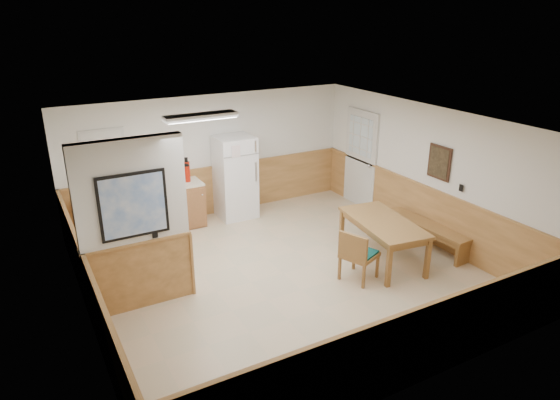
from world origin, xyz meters
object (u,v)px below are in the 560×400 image
soap_bottle (107,188)px  dining_bench (427,229)px  refrigerator (235,177)px  dining_chair (356,253)px  dining_table (383,226)px  fire_extinguisher (187,171)px

soap_bottle → dining_bench: bearing=-32.1°
refrigerator → dining_chair: size_ratio=2.00×
dining_table → fire_extinguisher: (-2.34, 3.11, 0.46)m
dining_chair → dining_bench: bearing=-11.0°
dining_bench → fire_extinguisher: fire_extinguisher is taller
dining_bench → refrigerator: bearing=124.8°
dining_table → soap_bottle: (-3.85, 3.13, 0.36)m
dining_table → soap_bottle: soap_bottle is taller
dining_chair → soap_bottle: 4.64m
dining_bench → fire_extinguisher: 4.65m
dining_chair → fire_extinguisher: bearing=92.0°
fire_extinguisher → soap_bottle: size_ratio=2.08×
dining_chair → fire_extinguisher: size_ratio=1.75×
fire_extinguisher → dining_chair: bearing=-83.8°
refrigerator → fire_extinguisher: bearing=177.1°
dining_table → soap_bottle: 4.97m
dining_chair → soap_bottle: size_ratio=3.63×
refrigerator → fire_extinguisher: 1.03m
refrigerator → dining_table: (1.35, -3.05, -0.19)m
dining_table → dining_chair: (-0.79, -0.33, -0.16)m
dining_table → soap_bottle: size_ratio=7.58×
soap_bottle → refrigerator: bearing=-1.8°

